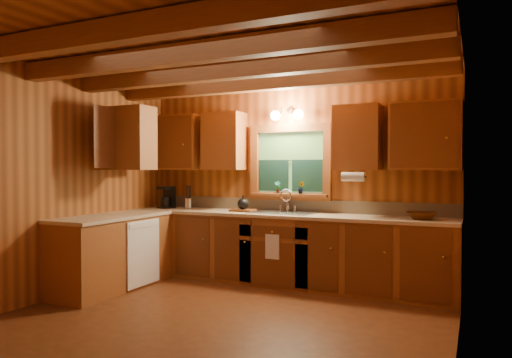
{
  "coord_description": "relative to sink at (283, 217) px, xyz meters",
  "views": [
    {
      "loc": [
        2.23,
        -3.97,
        1.47
      ],
      "look_at": [
        0.0,
        0.8,
        1.35
      ],
      "focal_mm": 33.16,
      "sensor_mm": 36.0,
      "label": 1
    }
  ],
  "objects": [
    {
      "name": "room",
      "position": [
        0.0,
        -1.6,
        0.44
      ],
      "size": [
        4.2,
        4.2,
        4.2
      ],
      "color": "#592E15",
      "rests_on": "ground"
    },
    {
      "name": "ceiling_beams",
      "position": [
        0.0,
        -1.6,
        1.63
      ],
      "size": [
        4.2,
        2.54,
        0.18
      ],
      "color": "brown",
      "rests_on": "room"
    },
    {
      "name": "base_cabinets",
      "position": [
        -0.49,
        -0.32,
        -0.43
      ],
      "size": [
        4.2,
        2.22,
        0.86
      ],
      "color": "brown",
      "rests_on": "ground"
    },
    {
      "name": "countertop",
      "position": [
        -0.48,
        -0.31,
        0.02
      ],
      "size": [
        4.2,
        2.24,
        0.04
      ],
      "color": "tan",
      "rests_on": "base_cabinets"
    },
    {
      "name": "backsplash",
      "position": [
        0.0,
        0.28,
        0.12
      ],
      "size": [
        4.2,
        0.02,
        0.16
      ],
      "primitive_type": "cube",
      "color": "tan",
      "rests_on": "room"
    },
    {
      "name": "dishwasher_panel",
      "position": [
        -1.47,
        -0.92,
        -0.43
      ],
      "size": [
        0.02,
        0.6,
        0.8
      ],
      "primitive_type": "cube",
      "color": "white",
      "rests_on": "base_cabinets"
    },
    {
      "name": "upper_cabinets",
      "position": [
        -0.56,
        -0.18,
        0.98
      ],
      "size": [
        4.19,
        1.77,
        0.78
      ],
      "color": "brown",
      "rests_on": "room"
    },
    {
      "name": "window",
      "position": [
        0.0,
        0.26,
        0.67
      ],
      "size": [
        1.12,
        0.08,
        1.0
      ],
      "color": "brown",
      "rests_on": "room"
    },
    {
      "name": "window_sill",
      "position": [
        0.0,
        0.22,
        0.26
      ],
      "size": [
        1.06,
        0.14,
        0.04
      ],
      "primitive_type": "cube",
      "color": "brown",
      "rests_on": "room"
    },
    {
      "name": "wall_sconce",
      "position": [
        0.0,
        0.14,
        1.31
      ],
      "size": [
        0.45,
        0.21,
        0.17
      ],
      "color": "black",
      "rests_on": "room"
    },
    {
      "name": "paper_towel_roll",
      "position": [
        0.92,
        -0.07,
        0.51
      ],
      "size": [
        0.27,
        0.11,
        0.11
      ],
      "primitive_type": "cylinder",
      "rotation": [
        0.0,
        1.57,
        0.0
      ],
      "color": "white",
      "rests_on": "upper_cabinets"
    },
    {
      "name": "dish_towel",
      "position": [
        0.0,
        -0.34,
        -0.34
      ],
      "size": [
        0.18,
        0.01,
        0.3
      ],
      "primitive_type": "cube",
      "color": "white",
      "rests_on": "base_cabinets"
    },
    {
      "name": "sink",
      "position": [
        0.0,
        0.0,
        0.0
      ],
      "size": [
        0.82,
        0.48,
        0.43
      ],
      "color": "silver",
      "rests_on": "countertop"
    },
    {
      "name": "coffee_maker",
      "position": [
        -1.78,
        0.01,
        0.2
      ],
      "size": [
        0.17,
        0.22,
        0.31
      ],
      "rotation": [
        0.0,
        0.0,
        -0.05
      ],
      "color": "black",
      "rests_on": "countertop"
    },
    {
      "name": "utensil_crock",
      "position": [
        -1.47,
        0.07,
        0.13
      ],
      "size": [
        0.12,
        0.12,
        0.33
      ],
      "rotation": [
        0.0,
        0.0,
        -0.28
      ],
      "color": "silver",
      "rests_on": "countertop"
    },
    {
      "name": "cutting_board",
      "position": [
        -0.56,
        -0.01,
        0.06
      ],
      "size": [
        0.31,
        0.23,
        0.03
      ],
      "primitive_type": "cube",
      "rotation": [
        0.0,
        0.0,
        0.01
      ],
      "color": "#5F2F14",
      "rests_on": "countertop"
    },
    {
      "name": "teakettle",
      "position": [
        -0.56,
        -0.01,
        0.14
      ],
      "size": [
        0.14,
        0.14,
        0.18
      ],
      "rotation": [
        0.0,
        0.0,
        0.2
      ],
      "color": "black",
      "rests_on": "cutting_board"
    },
    {
      "name": "wicker_basket",
      "position": [
        1.68,
        -0.04,
        0.08
      ],
      "size": [
        0.38,
        0.38,
        0.08
      ],
      "primitive_type": "imported",
      "rotation": [
        0.0,
        0.0,
        0.17
      ],
      "color": "#48230C",
      "rests_on": "countertop"
    },
    {
      "name": "potted_plant_left",
      "position": [
        -0.16,
        0.21,
        0.36
      ],
      "size": [
        0.1,
        0.08,
        0.16
      ],
      "primitive_type": "imported",
      "rotation": [
        0.0,
        0.0,
        0.27
      ],
      "color": "#5F2F14",
      "rests_on": "window_sill"
    },
    {
      "name": "potted_plant_right",
      "position": [
        0.18,
        0.2,
        0.37
      ],
      "size": [
        0.1,
        0.09,
        0.16
      ],
      "primitive_type": "imported",
      "rotation": [
        0.0,
        0.0,
        -0.2
      ],
      "color": "#5F2F14",
      "rests_on": "window_sill"
    }
  ]
}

